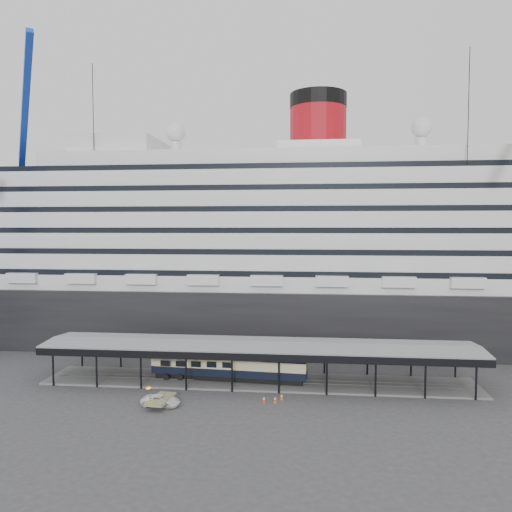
{
  "coord_description": "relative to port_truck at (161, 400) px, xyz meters",
  "views": [
    {
      "loc": [
        6.26,
        -58.79,
        20.27
      ],
      "look_at": [
        -0.66,
        8.0,
        16.37
      ],
      "focal_mm": 35.0,
      "sensor_mm": 36.0,
      "label": 1
    }
  ],
  "objects": [
    {
      "name": "port_truck",
      "position": [
        0.0,
        0.0,
        0.0
      ],
      "size": [
        4.63,
        2.57,
        1.23
      ],
      "primitive_type": "imported",
      "rotation": [
        0.0,
        0.0,
        1.45
      ],
      "color": "white",
      "rests_on": "ground"
    },
    {
      "name": "ground",
      "position": [
        10.19,
        4.72,
        -0.61
      ],
      "size": [
        200.0,
        200.0,
        0.0
      ],
      "primitive_type": "plane",
      "color": "#373739",
      "rests_on": "ground"
    },
    {
      "name": "traffic_cone_right",
      "position": [
        13.53,
        3.4,
        -0.25
      ],
      "size": [
        0.42,
        0.42,
        0.73
      ],
      "rotation": [
        0.0,
        0.0,
        -0.14
      ],
      "color": "#FB600D",
      "rests_on": "ground"
    },
    {
      "name": "traffic_cone_left",
      "position": [
        11.56,
        2.16,
        -0.22
      ],
      "size": [
        0.45,
        0.45,
        0.79
      ],
      "rotation": [
        0.0,
        0.0,
        0.11
      ],
      "color": "red",
      "rests_on": "ground"
    },
    {
      "name": "traffic_cone_mid",
      "position": [
        12.84,
        2.26,
        -0.21
      ],
      "size": [
        0.43,
        0.43,
        0.81
      ],
      "rotation": [
        0.0,
        0.0,
        0.05
      ],
      "color": "#D1550B",
      "rests_on": "ground"
    },
    {
      "name": "platform_canopy",
      "position": [
        10.19,
        9.72,
        1.75
      ],
      "size": [
        56.0,
        9.18,
        5.3
      ],
      "color": "slate",
      "rests_on": "ground"
    },
    {
      "name": "cruise_ship",
      "position": [
        10.24,
        36.72,
        17.74
      ],
      "size": [
        130.0,
        30.0,
        43.9
      ],
      "color": "black",
      "rests_on": "ground"
    },
    {
      "name": "pullman_carriage",
      "position": [
        6.25,
        9.72,
        1.85
      ],
      "size": [
        20.61,
        4.26,
        20.09
      ],
      "rotation": [
        0.0,
        0.0,
        -0.08
      ],
      "color": "black",
      "rests_on": "ground"
    }
  ]
}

